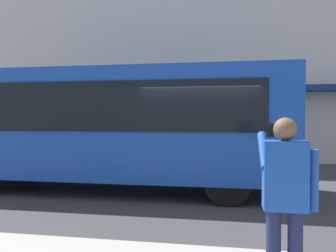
# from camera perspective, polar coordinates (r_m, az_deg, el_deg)

# --- Properties ---
(ground_plane) EXTENTS (60.00, 60.00, 0.00)m
(ground_plane) POSITION_cam_1_polar(r_m,az_deg,el_deg) (8.20, 5.70, -11.64)
(ground_plane) COLOR #38383A
(building_facade_far) EXTENTS (28.00, 1.55, 12.00)m
(building_facade_far) POSITION_cam_1_polar(r_m,az_deg,el_deg) (15.35, 7.80, 17.02)
(building_facade_far) COLOR beige
(building_facade_far) RESTS_ON ground_plane
(red_bus) EXTENTS (9.05, 2.54, 3.08)m
(red_bus) POSITION_cam_1_polar(r_m,az_deg,el_deg) (8.82, -9.98, 0.29)
(red_bus) COLOR #1947AD
(red_bus) RESTS_ON ground_plane
(pedestrian_photographer) EXTENTS (0.53, 0.52, 1.70)m
(pedestrian_photographer) POSITION_cam_1_polar(r_m,az_deg,el_deg) (3.48, 19.07, -10.40)
(pedestrian_photographer) COLOR #1E2347
(pedestrian_photographer) RESTS_ON sidewalk_curb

